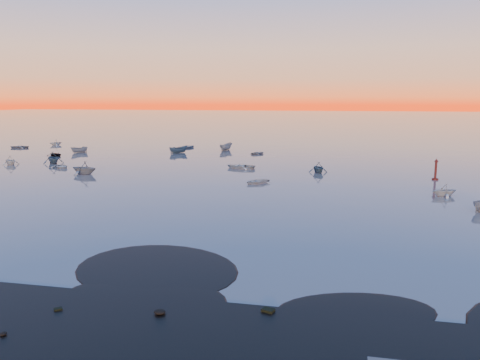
# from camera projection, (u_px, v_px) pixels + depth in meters

# --- Properties ---
(ground) EXTENTS (600.00, 600.00, 0.00)m
(ground) POSITION_uv_depth(u_px,v_px,m) (289.00, 141.00, 127.32)
(ground) COLOR #685D57
(ground) RESTS_ON ground
(mud_lobes) EXTENTS (140.00, 6.00, 0.07)m
(mud_lobes) POSITION_uv_depth(u_px,v_px,m) (130.00, 280.00, 29.93)
(mud_lobes) COLOR black
(mud_lobes) RESTS_ON ground
(moored_fleet) EXTENTS (124.00, 58.00, 1.20)m
(moored_fleet) POSITION_uv_depth(u_px,v_px,m) (262.00, 164.00, 82.00)
(moored_fleet) COLOR silver
(moored_fleet) RESTS_ON ground
(boat_near_left) EXTENTS (3.63, 3.88, 0.94)m
(boat_near_left) POSITION_uv_depth(u_px,v_px,m) (61.00, 168.00, 77.84)
(boat_near_left) COLOR silver
(boat_near_left) RESTS_ON ground
(boat_near_right) EXTENTS (3.99, 2.69, 1.28)m
(boat_near_right) POSITION_uv_depth(u_px,v_px,m) (318.00, 172.00, 73.21)
(boat_near_right) COLOR #344D63
(boat_near_right) RESTS_ON ground
(channel_marker) EXTENTS (0.89, 0.89, 3.17)m
(channel_marker) POSITION_uv_depth(u_px,v_px,m) (436.00, 171.00, 66.49)
(channel_marker) COLOR #47120F
(channel_marker) RESTS_ON ground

